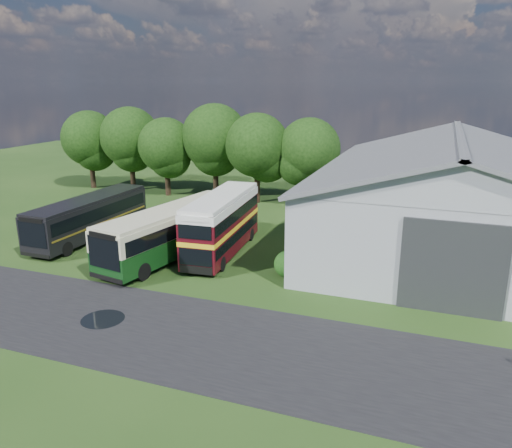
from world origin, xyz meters
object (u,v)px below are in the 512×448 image
at_px(bus_maroon_double, 222,225).
at_px(bus_dark_single, 90,217).
at_px(storage_shed, 454,190).
at_px(bus_green_single, 172,231).

xyz_separation_m(bus_maroon_double, bus_dark_single, (-11.02, -0.30, -0.41)).
relative_size(storage_shed, bus_dark_single, 2.15).
bearing_deg(bus_maroon_double, bus_dark_single, 176.83).
bearing_deg(storage_shed, bus_green_single, -152.72).
relative_size(bus_green_single, bus_dark_single, 1.10).
xyz_separation_m(storage_shed, bus_dark_single, (-25.97, -7.78, -2.48)).
height_order(bus_green_single, bus_dark_single, bus_green_single).
height_order(storage_shed, bus_green_single, storage_shed).
distance_m(storage_shed, bus_green_single, 20.30).
bearing_deg(bus_maroon_double, storage_shed, 21.86).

